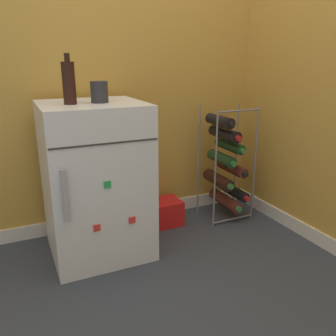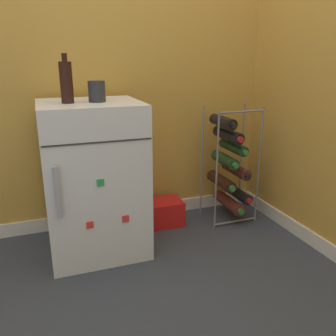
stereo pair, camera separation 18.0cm
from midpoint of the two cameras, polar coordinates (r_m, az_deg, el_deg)
ground_plane at (r=2.10m, az=1.24°, el=-14.25°), size 14.00×14.00×0.00m
wall_back at (r=2.36m, az=-4.19°, el=20.73°), size 6.84×0.07×2.50m
mini_fridge at (r=2.05m, az=-9.34°, el=-1.72°), size 0.54×0.54×0.87m
wine_rack at (r=2.48m, az=11.87°, el=0.23°), size 0.33×0.33×0.79m
soda_box at (r=2.44m, az=1.14°, el=-7.20°), size 0.27×0.19×0.17m
fridge_top_cup at (r=1.93m, az=-8.71°, el=12.04°), size 0.09×0.09×0.11m
fridge_top_bottle at (r=1.90m, az=-13.35°, el=13.29°), size 0.06×0.06×0.25m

